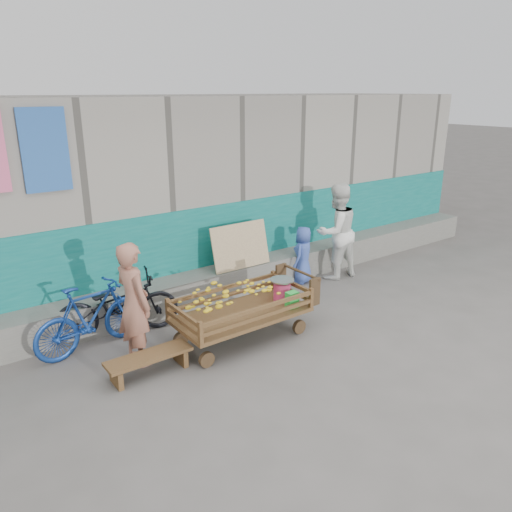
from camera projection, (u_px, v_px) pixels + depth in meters
ground at (324, 356)px, 6.08m from camera, size 80.00×80.00×0.00m
building_wall at (166, 187)px, 8.71m from camera, size 12.00×3.50×3.00m
banana_cart at (239, 302)px, 6.30m from camera, size 1.88×0.86×0.80m
bench at (149, 360)px, 5.65m from camera, size 0.99×0.30×0.25m
vendor_man at (134, 304)px, 5.75m from camera, size 0.43×0.59×1.49m
woman at (336, 232)px, 8.41m from camera, size 0.83×0.66×1.63m
child at (303, 255)px, 8.29m from camera, size 0.56×0.48×0.96m
bicycle_dark at (118, 305)px, 6.52m from camera, size 1.66×0.92×0.83m
bicycle_blue at (91, 317)px, 6.12m from camera, size 1.52×0.63×0.88m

